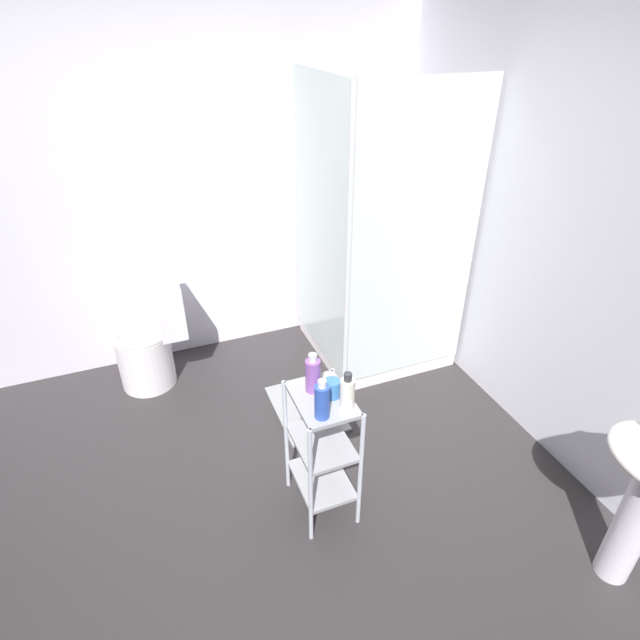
{
  "coord_description": "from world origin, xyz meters",
  "views": [
    {
      "loc": [
        1.65,
        -0.3,
        2.3
      ],
      "look_at": [
        -0.49,
        0.55,
        0.88
      ],
      "focal_mm": 28.59,
      "sensor_mm": 36.0,
      "label": 1
    }
  ],
  "objects_px": {
    "storage_cart": "(322,444)",
    "rinse_cup": "(332,389)",
    "shampoo_bottle_blue": "(322,401)",
    "shower_stall": "(370,303)",
    "toilet": "(151,344)",
    "lotion_bottle_white": "(347,393)",
    "bath_mat": "(306,408)",
    "conditioner_bottle_purple": "(313,375)"
  },
  "relations": [
    {
      "from": "toilet",
      "to": "storage_cart",
      "type": "xyz_separation_m",
      "value": [
        1.43,
        0.7,
        0.12
      ]
    },
    {
      "from": "shower_stall",
      "to": "shampoo_bottle_blue",
      "type": "xyz_separation_m",
      "value": [
        1.27,
        -0.89,
        0.37
      ]
    },
    {
      "from": "lotion_bottle_white",
      "to": "bath_mat",
      "type": "bearing_deg",
      "value": 173.09
    },
    {
      "from": "conditioner_bottle_purple",
      "to": "rinse_cup",
      "type": "height_order",
      "value": "conditioner_bottle_purple"
    },
    {
      "from": "storage_cart",
      "to": "lotion_bottle_white",
      "type": "bearing_deg",
      "value": 38.06
    },
    {
      "from": "storage_cart",
      "to": "shampoo_bottle_blue",
      "type": "bearing_deg",
      "value": -22.13
    },
    {
      "from": "storage_cart",
      "to": "rinse_cup",
      "type": "relative_size",
      "value": 8.26
    },
    {
      "from": "conditioner_bottle_purple",
      "to": "shampoo_bottle_blue",
      "type": "distance_m",
      "value": 0.19
    },
    {
      "from": "bath_mat",
      "to": "conditioner_bottle_purple",
      "type": "bearing_deg",
      "value": -16.77
    },
    {
      "from": "storage_cart",
      "to": "bath_mat",
      "type": "distance_m",
      "value": 0.87
    },
    {
      "from": "shampoo_bottle_blue",
      "to": "bath_mat",
      "type": "height_order",
      "value": "shampoo_bottle_blue"
    },
    {
      "from": "toilet",
      "to": "lotion_bottle_white",
      "type": "height_order",
      "value": "lotion_bottle_white"
    },
    {
      "from": "storage_cart",
      "to": "shampoo_bottle_blue",
      "type": "height_order",
      "value": "shampoo_bottle_blue"
    },
    {
      "from": "shampoo_bottle_blue",
      "to": "bath_mat",
      "type": "relative_size",
      "value": 0.34
    },
    {
      "from": "lotion_bottle_white",
      "to": "rinse_cup",
      "type": "height_order",
      "value": "lotion_bottle_white"
    },
    {
      "from": "shower_stall",
      "to": "shampoo_bottle_blue",
      "type": "height_order",
      "value": "shower_stall"
    },
    {
      "from": "conditioner_bottle_purple",
      "to": "rinse_cup",
      "type": "distance_m",
      "value": 0.11
    },
    {
      "from": "storage_cart",
      "to": "conditioner_bottle_purple",
      "type": "distance_m",
      "value": 0.4
    },
    {
      "from": "toilet",
      "to": "conditioner_bottle_purple",
      "type": "relative_size",
      "value": 3.67
    },
    {
      "from": "conditioner_bottle_purple",
      "to": "shampoo_bottle_blue",
      "type": "bearing_deg",
      "value": -8.88
    },
    {
      "from": "shower_stall",
      "to": "conditioner_bottle_purple",
      "type": "bearing_deg",
      "value": -38.5
    },
    {
      "from": "rinse_cup",
      "to": "shower_stall",
      "type": "bearing_deg",
      "value": 145.58
    },
    {
      "from": "conditioner_bottle_purple",
      "to": "rinse_cup",
      "type": "bearing_deg",
      "value": 41.76
    },
    {
      "from": "storage_cart",
      "to": "shampoo_bottle_blue",
      "type": "xyz_separation_m",
      "value": [
        0.12,
        -0.05,
        0.39
      ]
    },
    {
      "from": "storage_cart",
      "to": "rinse_cup",
      "type": "distance_m",
      "value": 0.35
    },
    {
      "from": "shampoo_bottle_blue",
      "to": "toilet",
      "type": "bearing_deg",
      "value": -157.15
    },
    {
      "from": "shampoo_bottle_blue",
      "to": "bath_mat",
      "type": "bearing_deg",
      "value": 164.91
    },
    {
      "from": "shampoo_bottle_blue",
      "to": "rinse_cup",
      "type": "relative_size",
      "value": 2.26
    },
    {
      "from": "toilet",
      "to": "shower_stall",
      "type": "bearing_deg",
      "value": 79.85
    },
    {
      "from": "shampoo_bottle_blue",
      "to": "conditioner_bottle_purple",
      "type": "bearing_deg",
      "value": 171.12
    },
    {
      "from": "storage_cart",
      "to": "lotion_bottle_white",
      "type": "relative_size",
      "value": 3.86
    },
    {
      "from": "storage_cart",
      "to": "bath_mat",
      "type": "xyz_separation_m",
      "value": [
        -0.74,
        0.18,
        -0.43
      ]
    },
    {
      "from": "shower_stall",
      "to": "lotion_bottle_white",
      "type": "height_order",
      "value": "shower_stall"
    },
    {
      "from": "toilet",
      "to": "rinse_cup",
      "type": "distance_m",
      "value": 1.68
    },
    {
      "from": "toilet",
      "to": "rinse_cup",
      "type": "xyz_separation_m",
      "value": [
        1.43,
        0.75,
        0.47
      ]
    },
    {
      "from": "shower_stall",
      "to": "storage_cart",
      "type": "bearing_deg",
      "value": -36.18
    },
    {
      "from": "toilet",
      "to": "rinse_cup",
      "type": "relative_size",
      "value": 8.49
    },
    {
      "from": "conditioner_bottle_purple",
      "to": "shower_stall",
      "type": "bearing_deg",
      "value": 141.5
    },
    {
      "from": "lotion_bottle_white",
      "to": "conditioner_bottle_purple",
      "type": "height_order",
      "value": "conditioner_bottle_purple"
    },
    {
      "from": "shower_stall",
      "to": "bath_mat",
      "type": "height_order",
      "value": "shower_stall"
    },
    {
      "from": "toilet",
      "to": "bath_mat",
      "type": "height_order",
      "value": "toilet"
    },
    {
      "from": "storage_cart",
      "to": "lotion_bottle_white",
      "type": "xyz_separation_m",
      "value": [
        0.1,
        0.08,
        0.39
      ]
    }
  ]
}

